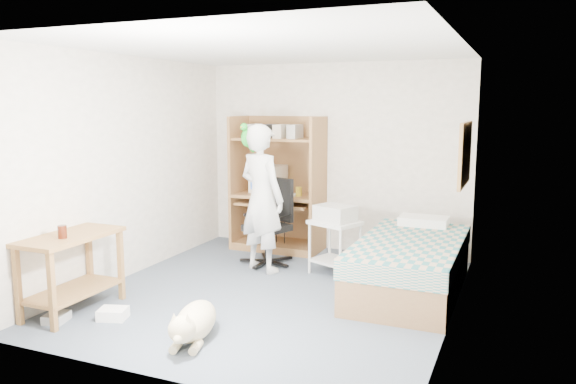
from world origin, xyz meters
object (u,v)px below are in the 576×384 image
object	(u,v)px
person	(262,198)
computer_hutch	(279,189)
side_desk	(72,261)
office_chair	(270,234)
bed	(410,265)
dog	(194,322)
printer_cart	(335,239)

from	to	relation	value
person	computer_hutch	bearing A→B (deg)	-56.80
side_desk	office_chair	world-z (taller)	office_chair
office_chair	person	world-z (taller)	person
bed	dog	bearing A→B (deg)	-126.40
dog	computer_hutch	bearing A→B (deg)	85.49
office_chair	printer_cart	world-z (taller)	office_chair
computer_hutch	office_chair	world-z (taller)	computer_hutch
side_desk	computer_hutch	bearing A→B (deg)	73.86
bed	office_chair	world-z (taller)	office_chair
computer_hutch	side_desk	size ratio (longest dim) A/B	1.80
person	printer_cart	world-z (taller)	person
dog	printer_cart	bearing A→B (deg)	62.19
computer_hutch	dog	size ratio (longest dim) A/B	1.91
bed	person	size ratio (longest dim) A/B	1.16
computer_hutch	side_desk	xyz separation A→B (m)	(-0.85, -2.94, -0.33)
printer_cart	dog	bearing A→B (deg)	-80.73
bed	person	world-z (taller)	person
dog	person	bearing A→B (deg)	84.38
bed	printer_cart	distance (m)	0.98
dog	printer_cart	distance (m)	2.30
office_chair	printer_cart	size ratio (longest dim) A/B	1.62
side_desk	person	world-z (taller)	person
printer_cart	computer_hutch	bearing A→B (deg)	164.14
printer_cart	bed	bearing A→B (deg)	5.01
bed	office_chair	distance (m)	1.85
bed	side_desk	size ratio (longest dim) A/B	2.02
bed	side_desk	world-z (taller)	side_desk
computer_hutch	printer_cart	xyz separation A→B (m)	(1.07, -0.84, -0.40)
person	office_chair	bearing A→B (deg)	-63.85
computer_hutch	bed	xyz separation A→B (m)	(2.00, -1.12, -0.53)
computer_hutch	bed	size ratio (longest dim) A/B	0.89
side_desk	printer_cart	size ratio (longest dim) A/B	1.55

